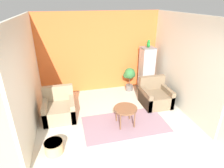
% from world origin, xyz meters
% --- Properties ---
extents(ground_plane, '(20.00, 20.00, 0.00)m').
position_xyz_m(ground_plane, '(0.00, 0.00, 0.00)').
color(ground_plane, beige).
rests_on(ground_plane, ground).
extents(wall_back_accent, '(4.13, 0.06, 2.65)m').
position_xyz_m(wall_back_accent, '(0.00, 3.36, 1.33)').
color(wall_back_accent, orange).
rests_on(wall_back_accent, ground_plane).
extents(wall_left, '(0.06, 3.33, 2.65)m').
position_xyz_m(wall_left, '(-2.04, 1.66, 1.33)').
color(wall_left, beige).
rests_on(wall_left, ground_plane).
extents(wall_right, '(0.06, 3.33, 2.65)m').
position_xyz_m(wall_right, '(2.04, 1.66, 1.33)').
color(wall_right, beige).
rests_on(wall_right, ground_plane).
extents(area_rug, '(2.16, 1.18, 0.01)m').
position_xyz_m(area_rug, '(0.21, 1.10, 0.01)').
color(area_rug, gray).
rests_on(area_rug, ground_plane).
extents(coffee_table, '(0.59, 0.59, 0.50)m').
position_xyz_m(coffee_table, '(0.21, 1.10, 0.44)').
color(coffee_table, brown).
rests_on(coffee_table, ground_plane).
extents(armchair_left, '(0.82, 0.82, 0.82)m').
position_xyz_m(armchair_left, '(-1.43, 1.84, 0.26)').
color(armchair_left, '#9E896B').
rests_on(armchair_left, ground_plane).
extents(armchair_right, '(0.82, 0.82, 0.82)m').
position_xyz_m(armchair_right, '(1.41, 1.86, 0.26)').
color(armchair_right, '#7A664C').
rests_on(armchair_right, ground_plane).
extents(birdcage, '(0.51, 0.51, 1.52)m').
position_xyz_m(birdcage, '(1.55, 2.92, 0.75)').
color(birdcage, slate).
rests_on(birdcage, ground_plane).
extents(parrot, '(0.12, 0.22, 0.26)m').
position_xyz_m(parrot, '(1.55, 2.93, 1.64)').
color(parrot, '#1E842D').
rests_on(parrot, birdcage).
extents(potted_plant, '(0.42, 0.38, 0.83)m').
position_xyz_m(potted_plant, '(0.96, 2.98, 0.55)').
color(potted_plant, '#66605B').
rests_on(potted_plant, ground_plane).
extents(wicker_basket, '(0.40, 0.40, 0.27)m').
position_xyz_m(wicker_basket, '(-1.55, 0.54, 0.15)').
color(wicker_basket, tan).
rests_on(wicker_basket, ground_plane).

